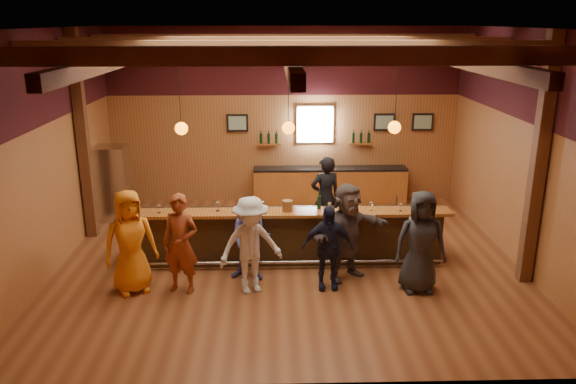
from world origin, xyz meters
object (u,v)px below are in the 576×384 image
at_px(customer_white, 251,245).
at_px(customer_dark, 421,242).
at_px(back_bar_cabinet, 330,185).
at_px(bartender, 325,197).
at_px(customer_orange, 130,242).
at_px(customer_denim, 251,239).
at_px(ice_bucket, 287,206).
at_px(stainless_fridge, 114,183).
at_px(bottle_a, 319,202).
at_px(customer_navy, 327,247).
at_px(customer_brown, 347,232).
at_px(customer_redvest, 181,244).
at_px(bar_counter, 289,233).

distance_m(customer_white, customer_dark, 2.98).
xyz_separation_m(back_bar_cabinet, bartender, (-0.35, -2.44, 0.44)).
xyz_separation_m(customer_orange, bartender, (3.65, 2.50, -0.02)).
xyz_separation_m(customer_denim, ice_bucket, (0.70, 0.64, 0.43)).
height_order(customer_orange, customer_dark, customer_orange).
bearing_deg(stainless_fridge, bottle_a, -29.43).
height_order(stainless_fridge, customer_navy, stainless_fridge).
distance_m(bartender, bottle_a, 1.39).
bearing_deg(customer_white, stainless_fridge, 110.43).
relative_size(back_bar_cabinet, customer_brown, 2.18).
bearing_deg(customer_redvest, bar_counter, 50.66).
bearing_deg(customer_brown, customer_redvest, 156.71).
relative_size(customer_redvest, ice_bucket, 8.31).
distance_m(stainless_fridge, bartender, 5.12).
xyz_separation_m(customer_brown, bottle_a, (-0.46, 0.75, 0.33)).
bearing_deg(stainless_fridge, customer_orange, -71.24).
bearing_deg(customer_brown, bartender, 63.75).
height_order(back_bar_cabinet, stainless_fridge, stainless_fridge).
bearing_deg(bar_counter, customer_navy, -64.66).
bearing_deg(ice_bucket, bottle_a, 11.52).
relative_size(bar_counter, customer_white, 3.58).
relative_size(customer_brown, customer_dark, 0.99).
height_order(bar_counter, back_bar_cabinet, bar_counter).
distance_m(stainless_fridge, customer_denim, 4.81).
height_order(bartender, bottle_a, bartender).
relative_size(back_bar_cabinet, customer_denim, 2.53).
xyz_separation_m(customer_brown, bartender, (-0.21, 2.08, 0.00)).
bearing_deg(ice_bucket, customer_orange, -159.25).
height_order(bar_counter, customer_dark, customer_dark).
relative_size(customer_white, customer_navy, 1.13).
xyz_separation_m(bar_counter, ice_bucket, (-0.04, -0.33, 0.70)).
bearing_deg(customer_redvest, customer_navy, 15.81).
distance_m(customer_white, bartender, 3.02).
distance_m(customer_orange, customer_white, 2.10).
bearing_deg(customer_orange, bar_counter, 0.16).
height_order(customer_denim, customer_white, customer_white).
height_order(stainless_fridge, customer_brown, customer_brown).
relative_size(customer_white, bottle_a, 4.96).
bearing_deg(bartender, customer_dark, 105.46).
relative_size(customer_navy, bottle_a, 4.39).
bearing_deg(back_bar_cabinet, customer_orange, -128.96).
relative_size(stainless_fridge, customer_orange, 0.96).
bearing_deg(bottle_a, bartender, 79.21).
relative_size(customer_navy, bartender, 0.85).
relative_size(bar_counter, customer_orange, 3.37).
bearing_deg(customer_white, customer_orange, 157.12).
xyz_separation_m(bartender, ice_bucket, (-0.87, -1.45, 0.30)).
bearing_deg(customer_dark, customer_redvest, 178.93).
distance_m(bar_counter, customer_denim, 1.24).
height_order(back_bar_cabinet, customer_white, customer_white).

